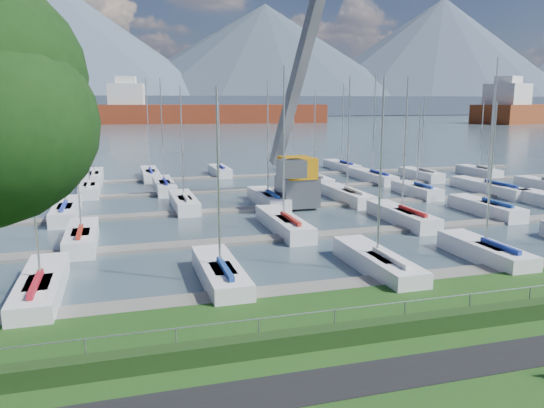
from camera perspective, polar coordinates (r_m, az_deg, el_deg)
name	(u,v)px	position (r m, az deg, el deg)	size (l,w,h in m)	color
path	(397,373)	(19.13, 13.27, -17.29)	(160.00, 2.00, 0.04)	black
water	(134,120)	(277.83, -14.63, 8.73)	(800.00, 540.00, 0.20)	#3F525D
hedge	(363,332)	(21.03, 9.76, -13.41)	(80.00, 0.70, 0.70)	#1C3613
fence	(359,307)	(21.03, 9.35, -10.88)	(0.04, 0.04, 80.00)	#97999F
foothill	(130,106)	(347.66, -15.06, 10.16)	(900.00, 80.00, 12.00)	#3E4A5B
mountains	(134,50)	(424.14, -14.58, 15.78)	(1190.00, 360.00, 115.00)	#3F475C
docks	(226,211)	(45.33, -4.96, -0.75)	(90.00, 41.60, 0.25)	#65625E
crane	(298,143)	(47.42, 2.80, 6.58)	(5.56, 13.22, 22.35)	slate
cargo_ship_mid	(200,114)	(231.58, -7.73, 9.58)	(100.05, 28.73, 21.50)	maroon
cargo_ship_east	(536,113)	(264.93, 26.49, 8.75)	(82.91, 45.08, 21.50)	maroon
sailboat_fleet	(197,143)	(46.95, -8.02, 6.56)	(75.79, 49.53, 13.79)	silver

